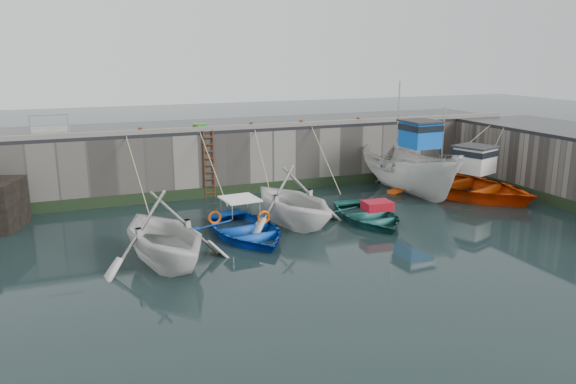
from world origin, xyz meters
name	(u,v)px	position (x,y,z in m)	size (l,w,h in m)	color
ground	(343,263)	(0.00, 0.00, 0.00)	(120.00, 120.00, 0.00)	black
quay_back	(235,155)	(0.00, 12.50, 1.50)	(30.00, 5.00, 3.00)	slate
road_back	(234,125)	(0.00, 12.50, 3.08)	(30.00, 5.00, 0.16)	black
kerb_back	(248,127)	(0.00, 10.15, 3.26)	(30.00, 0.30, 0.20)	slate
algae_back	(250,189)	(0.00, 9.96, 0.25)	(30.00, 0.08, 0.50)	black
algae_right	(559,202)	(11.96, 2.50, 0.25)	(0.08, 15.00, 0.50)	black
ladder	(209,165)	(-2.00, 9.91, 1.59)	(0.51, 0.08, 3.20)	#3F1E0F
boat_near_white	(165,263)	(-5.43, 2.14, 0.00)	(4.39, 5.08, 2.68)	silver
boat_near_white_rope	(144,220)	(-5.43, 7.32, 0.00)	(0.04, 5.96, 3.10)	tan
boat_near_blue	(246,235)	(-2.13, 3.88, 0.00)	(3.56, 4.98, 1.03)	#0C41B5
boat_near_blue_rope	(217,207)	(-2.13, 8.19, 0.00)	(0.04, 4.46, 3.10)	tan
boat_near_blacktrim	(292,224)	(0.07, 4.61, 0.00)	(4.32, 5.01, 2.64)	silver
boat_near_blacktrim_rope	(261,200)	(0.07, 8.56, 0.00)	(0.04, 3.88, 3.10)	tan
boat_near_navy	(368,220)	(3.15, 3.96, 0.00)	(3.28, 4.60, 0.95)	#195A54
boat_near_navy_rope	(324,196)	(3.15, 8.23, 0.00)	(0.04, 4.39, 3.10)	tan
boat_far_white	(411,170)	(7.35, 7.26, 1.13)	(3.00, 7.11, 5.69)	silver
boat_far_orange	(462,184)	(9.51, 6.08, 0.49)	(7.50, 8.76, 4.53)	#FF520D
fish_crate	(200,127)	(-2.25, 10.50, 3.32)	(0.65, 0.42, 0.31)	#1B941E
railing	(50,131)	(-8.75, 11.25, 3.36)	(1.60, 1.05, 1.00)	#A5A8AD
bollard_a	(140,131)	(-5.00, 10.25, 3.30)	(0.18, 0.18, 0.28)	#3F1E0F
bollard_b	(196,128)	(-2.50, 10.25, 3.30)	(0.18, 0.18, 0.28)	#3F1E0F
bollard_c	(251,125)	(0.20, 10.25, 3.30)	(0.18, 0.18, 0.28)	#3F1E0F
bollard_d	(301,123)	(2.80, 10.25, 3.30)	(0.18, 0.18, 0.28)	#3F1E0F
bollard_e	(358,120)	(6.00, 10.25, 3.30)	(0.18, 0.18, 0.28)	#3F1E0F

